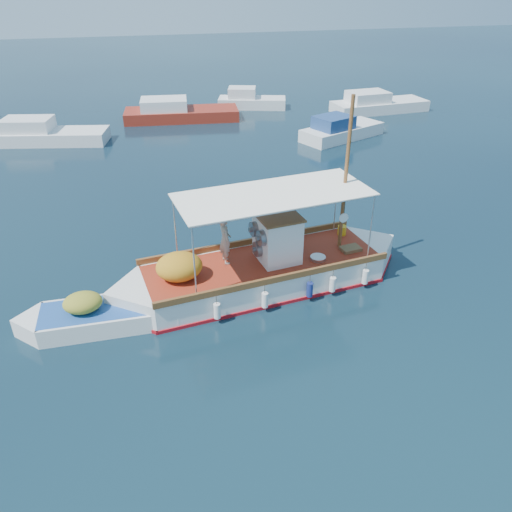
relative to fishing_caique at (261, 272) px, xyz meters
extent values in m
plane|color=black|center=(0.39, -0.33, -0.58)|extent=(160.00, 160.00, 0.00)
cube|color=white|center=(0.06, 0.01, -0.20)|extent=(8.47, 3.73, 1.20)
cube|color=white|center=(-4.00, -0.51, -0.20)|extent=(2.71, 2.71, 1.20)
cube|color=white|center=(4.13, 0.52, -0.20)|extent=(2.71, 2.71, 1.20)
cube|color=#A30F17|center=(0.06, 0.01, -0.56)|extent=(8.59, 3.83, 0.20)
cube|color=maroon|center=(0.06, 0.01, 0.38)|extent=(8.44, 3.52, 0.07)
cube|color=brown|center=(-0.11, 1.37, 0.51)|extent=(8.25, 1.15, 0.22)
cube|color=brown|center=(0.24, -1.36, 0.51)|extent=(8.25, 1.15, 0.22)
cube|color=white|center=(0.61, 0.07, 1.22)|extent=(1.48, 1.57, 1.64)
cube|color=brown|center=(0.61, 0.07, 2.07)|extent=(1.60, 1.69, 0.07)
cylinder|color=slate|center=(-0.05, -0.36, 1.55)|extent=(0.31, 0.57, 0.55)
cylinder|color=slate|center=(-0.14, 0.33, 1.55)|extent=(0.31, 0.57, 0.55)
cylinder|color=slate|center=(-0.10, -0.01, 0.95)|extent=(0.31, 0.57, 0.55)
cylinder|color=brown|center=(3.10, 0.39, 3.13)|extent=(0.15, 0.15, 5.46)
cylinder|color=brown|center=(2.23, 0.28, 2.69)|extent=(1.96, 0.33, 0.09)
cylinder|color=silver|center=(-2.80, 0.86, 1.63)|extent=(0.05, 0.05, 2.46)
cylinder|color=silver|center=(-2.50, -1.53, 1.63)|extent=(0.05, 0.05, 2.46)
cylinder|color=silver|center=(3.38, 1.64, 1.63)|extent=(0.05, 0.05, 2.46)
cylinder|color=silver|center=(3.68, -0.75, 1.63)|extent=(0.05, 0.05, 2.46)
cube|color=white|center=(0.44, 0.05, 2.88)|extent=(6.72, 3.41, 0.04)
ellipsoid|color=#BF811C|center=(-2.86, -0.36, 0.86)|extent=(1.68, 1.48, 0.92)
cube|color=orange|center=(1.40, 0.78, 0.62)|extent=(0.30, 0.23, 0.44)
cylinder|color=orange|center=(3.55, 1.22, 0.59)|extent=(0.37, 0.37, 0.37)
cube|color=brown|center=(3.37, -0.02, 0.47)|extent=(0.77, 0.58, 0.13)
cylinder|color=#B2B2B2|center=(1.98, -0.36, 0.47)|extent=(0.61, 0.61, 0.13)
cylinder|color=white|center=(2.59, -0.83, 2.18)|extent=(0.33, 0.07, 0.33)
cylinder|color=white|center=(-1.91, -1.78, -0.09)|extent=(0.24, 0.24, 0.52)
cylinder|color=navy|center=(1.34, -1.37, -0.09)|extent=(0.24, 0.24, 0.52)
cylinder|color=white|center=(3.51, -1.10, -0.09)|extent=(0.24, 0.24, 0.52)
imported|color=#A89C8B|center=(-1.19, 0.30, 1.28)|extent=(0.48, 0.67, 1.75)
cube|color=white|center=(-5.22, -0.93, -0.36)|extent=(4.21, 1.70, 0.82)
cube|color=white|center=(-7.31, -0.90, -0.36)|extent=(1.63, 1.63, 0.82)
cube|color=white|center=(-3.13, -0.96, -0.36)|extent=(1.63, 1.63, 0.82)
cube|color=#204B93|center=(-5.22, -0.93, 0.04)|extent=(4.20, 1.52, 0.05)
ellipsoid|color=olive|center=(-5.95, -0.92, 0.35)|extent=(1.22, 1.00, 0.60)
cube|color=silver|center=(-9.03, 19.85, -0.28)|extent=(7.90, 3.95, 1.00)
cube|color=silver|center=(-10.14, 20.09, 0.62)|extent=(3.39, 2.64, 0.80)
cube|color=maroon|center=(0.12, 23.36, -0.28)|extent=(8.61, 3.70, 1.00)
cube|color=silver|center=(-1.13, 23.49, 0.62)|extent=(3.58, 2.73, 0.80)
cube|color=silver|center=(9.91, 16.03, -0.28)|extent=(6.25, 4.32, 1.00)
cube|color=navy|center=(9.10, 15.68, 0.62)|extent=(2.89, 2.64, 0.80)
cube|color=silver|center=(15.65, 22.03, -0.28)|extent=(7.73, 3.11, 1.00)
cube|color=silver|center=(14.52, 21.95, 0.62)|extent=(3.17, 2.41, 0.80)
cube|color=silver|center=(6.14, 25.69, -0.28)|extent=(5.74, 3.46, 1.00)
cube|color=silver|center=(5.36, 25.92, 0.62)|extent=(2.55, 2.25, 0.80)
camera|label=1|loc=(-3.92, -14.47, 9.30)|focal=35.00mm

